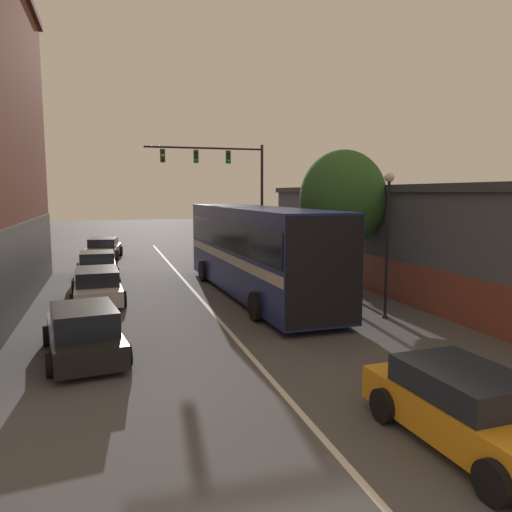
# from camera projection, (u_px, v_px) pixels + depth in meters

# --- Properties ---
(lane_center_line) EXTENTS (0.14, 45.19, 0.01)m
(lane_center_line) POSITION_uv_depth(u_px,v_px,m) (205.00, 304.00, 19.23)
(lane_center_line) COLOR silver
(lane_center_line) RESTS_ON ground_plane
(building_right_storefront) EXTENTS (7.77, 30.27, 4.60)m
(building_right_storefront) POSITION_uv_depth(u_px,v_px,m) (484.00, 239.00, 20.32)
(building_right_storefront) COLOR #4C515B
(building_right_storefront) RESTS_ON ground_plane
(bus) EXTENTS (3.26, 13.00, 3.69)m
(bus) POSITION_uv_depth(u_px,v_px,m) (255.00, 247.00, 20.66)
(bus) COLOR navy
(bus) RESTS_ON ground_plane
(hatchback_foreground) EXTENTS (2.08, 4.35, 1.30)m
(hatchback_foreground) POSITION_uv_depth(u_px,v_px,m) (470.00, 411.00, 8.39)
(hatchback_foreground) COLOR orange
(hatchback_foreground) RESTS_ON ground_plane
(parked_car_left_near) EXTENTS (2.37, 4.40, 1.36)m
(parked_car_left_near) POSITION_uv_depth(u_px,v_px,m) (84.00, 333.00, 13.06)
(parked_car_left_near) COLOR black
(parked_car_left_near) RESTS_ON ground_plane
(parked_car_left_mid) EXTENTS (2.11, 3.86, 1.31)m
(parked_car_left_mid) POSITION_uv_depth(u_px,v_px,m) (97.00, 265.00, 25.46)
(parked_car_left_mid) COLOR silver
(parked_car_left_mid) RESTS_ON ground_plane
(parked_car_left_far) EXTENTS (2.47, 4.38, 1.36)m
(parked_car_left_far) POSITION_uv_depth(u_px,v_px,m) (104.00, 249.00, 32.58)
(parked_car_left_far) COLOR slate
(parked_car_left_far) RESTS_ON ground_plane
(parked_car_left_distant) EXTENTS (2.15, 4.69, 1.32)m
(parked_car_left_distant) POSITION_uv_depth(u_px,v_px,m) (97.00, 286.00, 19.71)
(parked_car_left_distant) COLOR silver
(parked_car_left_distant) RESTS_ON ground_plane
(traffic_signal_gantry) EXTENTS (7.55, 0.36, 7.34)m
(traffic_signal_gantry) POSITION_uv_depth(u_px,v_px,m) (227.00, 175.00, 31.59)
(traffic_signal_gantry) COLOR black
(traffic_signal_gantry) RESTS_ON ground_plane
(street_lamp) EXTENTS (0.33, 0.33, 4.96)m
(street_lamp) POSITION_uv_depth(u_px,v_px,m) (388.00, 233.00, 16.82)
(street_lamp) COLOR black
(street_lamp) RESTS_ON ground_plane
(street_tree_near) EXTENTS (3.70, 3.33, 6.07)m
(street_tree_near) POSITION_uv_depth(u_px,v_px,m) (343.00, 199.00, 20.95)
(street_tree_near) COLOR #3D2D1E
(street_tree_near) RESTS_ON ground_plane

